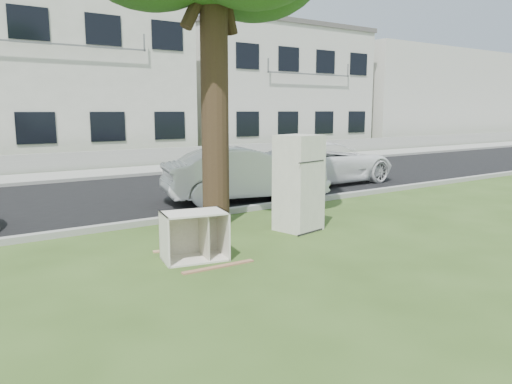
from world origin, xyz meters
TOP-DOWN VIEW (x-y plane):
  - ground at (0.00, 0.00)m, footprint 120.00×120.00m
  - road at (0.00, 6.00)m, footprint 120.00×7.00m
  - kerb_near at (0.00, 2.45)m, footprint 120.00×0.18m
  - kerb_far at (0.00, 9.55)m, footprint 120.00×0.18m
  - sidewalk at (0.00, 11.00)m, footprint 120.00×2.80m
  - low_wall at (0.00, 12.60)m, footprint 120.00×0.15m
  - townhouse_center at (0.00, 17.50)m, footprint 11.22×8.16m
  - townhouse_right at (12.00, 17.50)m, footprint 10.20×8.16m
  - filler_right at (26.00, 18.00)m, footprint 16.00×9.00m
  - fridge at (0.60, 0.41)m, footprint 0.87×0.82m
  - cabinet at (-1.94, -0.17)m, footprint 1.06×0.77m
  - plank_a at (-1.84, -0.72)m, footprint 1.16×0.14m
  - plank_b at (-1.85, 0.42)m, footprint 0.96×0.34m
  - plank_c at (-1.60, 0.43)m, footprint 0.45×0.70m
  - car_center at (1.52, 3.62)m, footprint 4.32×2.42m
  - car_right at (5.18, 4.66)m, footprint 4.83×2.34m

SIDE VIEW (x-z plane):
  - ground at x=0.00m, z-range 0.00..0.00m
  - kerb_near at x=0.00m, z-range -0.06..0.06m
  - kerb_far at x=0.00m, z-range -0.06..0.06m
  - road at x=0.00m, z-range 0.00..0.01m
  - sidewalk at x=0.00m, z-range 0.00..0.01m
  - plank_c at x=-1.60m, z-range 0.00..0.02m
  - plank_a at x=-1.84m, z-range 0.00..0.02m
  - plank_b at x=-1.85m, z-range 0.00..0.02m
  - low_wall at x=0.00m, z-range 0.00..0.70m
  - cabinet at x=-1.94m, z-range 0.00..0.75m
  - car_right at x=5.18m, z-range 0.00..1.32m
  - car_center at x=1.52m, z-range 0.00..1.35m
  - fridge at x=0.60m, z-range 0.00..1.81m
  - filler_right at x=26.00m, z-range 0.00..6.40m
  - townhouse_right at x=12.00m, z-range 0.00..6.84m
  - townhouse_center at x=0.00m, z-range 0.00..7.44m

